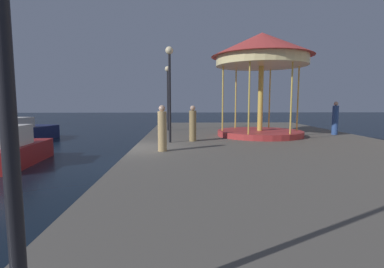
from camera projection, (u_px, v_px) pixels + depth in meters
ground_plane at (134, 166)px, 12.35m from camera, size 120.00×120.00×0.00m
quay_dock at (275, 156)px, 12.50m from camera, size 12.07×28.67×0.80m
motorboat_navy at (26, 132)px, 20.09m from camera, size 2.72×4.78×1.66m
motorboat_red at (13, 150)px, 12.46m from camera, size 1.94×4.40×1.72m
carousel at (262, 59)px, 15.87m from camera, size 5.48×5.48×5.60m
lamp_post_mid_promenade at (170, 78)px, 13.40m from camera, size 0.36×0.36×4.40m
lamp_post_far_end at (168, 87)px, 19.09m from camera, size 0.36×0.36×4.20m
bollard_south at (163, 125)px, 21.53m from camera, size 0.24×0.24×0.40m
bollard_center at (163, 125)px, 21.10m from camera, size 0.24×0.24×0.40m
person_far_corner at (335, 119)px, 16.83m from camera, size 0.34×0.34×1.91m
person_by_the_water at (193, 125)px, 14.09m from camera, size 0.34×0.34×1.72m
person_mid_promenade at (162, 130)px, 11.23m from camera, size 0.34×0.34×1.77m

